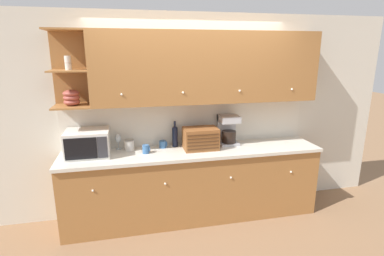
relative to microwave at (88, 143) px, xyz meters
name	(u,v)px	position (x,y,z in m)	size (l,w,h in m)	color
ground_plane	(189,205)	(1.26, 0.24, -1.08)	(24.00, 24.00, 0.00)	#896647
wall_back	(188,116)	(1.26, 0.27, 0.22)	(5.62, 0.06, 2.60)	beige
counter_unit	(193,184)	(1.26, -0.06, -0.62)	(3.24, 0.61, 0.93)	#A36B38
backsplash_panel	(189,122)	(1.26, 0.23, 0.14)	(3.22, 0.01, 0.58)	silver
upper_cabinets	(205,68)	(1.43, 0.06, 0.85)	(3.22, 0.37, 0.86)	#A36B38
microwave	(88,143)	(0.00, 0.00, 0.00)	(0.49, 0.40, 0.31)	silver
wine_glass	(118,139)	(0.34, 0.18, -0.02)	(0.07, 0.07, 0.20)	silver
storage_canister	(129,145)	(0.47, 0.10, -0.09)	(0.12, 0.12, 0.14)	silver
mug	(146,149)	(0.67, -0.05, -0.10)	(0.09, 0.08, 0.10)	#38669E
mug_blue_second	(163,144)	(0.90, 0.11, -0.11)	(0.10, 0.09, 0.09)	#38669E
wine_bottle	(175,135)	(1.06, 0.14, 0.00)	(0.07, 0.07, 0.34)	black
bread_box	(201,139)	(1.36, -0.04, -0.02)	(0.43, 0.29, 0.27)	brown
coffee_maker	(228,129)	(1.76, 0.10, 0.04)	(0.25, 0.25, 0.39)	#B7B7BC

